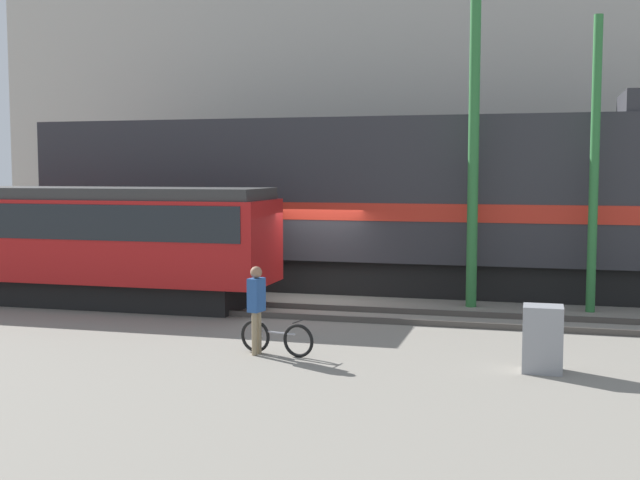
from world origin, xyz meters
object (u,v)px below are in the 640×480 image
bicycle (277,338)px  signal_box (543,339)px  streetcar (44,236)px  person (256,301)px  utility_pole_center (594,165)px  freight_locomotive (369,202)px  utility_pole_left (474,118)px

bicycle → signal_box: bearing=-0.0°
streetcar → bicycle: streetcar is taller
person → bicycle: bearing=10.4°
person → utility_pole_center: 9.84m
person → streetcar: bearing=150.1°
freight_locomotive → bicycle: bearing=-89.9°
signal_box → utility_pole_left: bearing=105.0°
bicycle → utility_pole_left: utility_pole_left is taller
freight_locomotive → utility_pole_center: size_ratio=2.73×
bicycle → person: person is taller
utility_pole_left → signal_box: (1.79, -6.68, -4.38)m
utility_pole_center → freight_locomotive: bearing=160.2°
freight_locomotive → person: size_ratio=11.69×
signal_box → bicycle: bearing=180.0°
freight_locomotive → utility_pole_center: utility_pole_center is taller
freight_locomotive → utility_pole_center: (6.27, -2.26, 1.06)m
person → signal_box: 5.44m
streetcar → signal_box: size_ratio=10.82×
utility_pole_center → streetcar: bearing=-171.1°
freight_locomotive → streetcar: freight_locomotive is taller
streetcar → signal_box: bearing=-18.5°
utility_pole_left → utility_pole_center: (3.01, 0.00, -1.24)m
streetcar → bicycle: bearing=-28.4°
streetcar → person: bearing=-29.9°
streetcar → signal_box: (13.21, -4.42, -1.21)m
streetcar → bicycle: 9.40m
streetcar → utility_pole_center: 14.73m
bicycle → streetcar: bearing=151.6°
signal_box → person: bearing=-179.3°
bicycle → utility_pole_center: 9.76m
signal_box → freight_locomotive: bearing=119.5°
streetcar → person: (7.79, -4.48, -0.74)m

